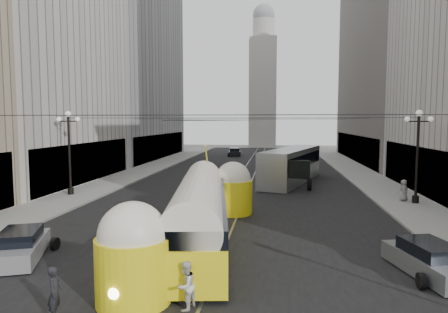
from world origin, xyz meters
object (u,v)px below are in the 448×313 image
(pedestrian_crossing_b, at_px, (186,286))
(sedan_silver, at_px, (20,246))
(streetcar, at_px, (199,210))
(city_bus, at_px, (292,164))
(pedestrian_crossing_a, at_px, (55,292))
(pedestrian_sidewalk_right, at_px, (404,190))
(sedan_grey, at_px, (429,260))

(pedestrian_crossing_b, bearing_deg, sedan_silver, -94.17)
(streetcar, xyz_separation_m, sedan_silver, (-7.00, -3.10, -1.05))
(city_bus, xyz_separation_m, sedan_silver, (-12.03, -22.73, -1.18))
(pedestrian_crossing_a, distance_m, pedestrian_crossing_b, 3.82)
(streetcar, relative_size, pedestrian_crossing_a, 9.71)
(streetcar, distance_m, pedestrian_crossing_a, 8.11)
(city_bus, xyz_separation_m, pedestrian_sidewalk_right, (7.47, -8.57, -0.84))
(sedan_grey, bearing_deg, pedestrian_sidewalk_right, 76.90)
(streetcar, height_order, sedan_grey, streetcar)
(city_bus, height_order, sedan_silver, city_bus)
(sedan_silver, bearing_deg, streetcar, 23.87)
(streetcar, distance_m, sedan_grey, 9.73)
(city_bus, relative_size, sedan_grey, 3.04)
(pedestrian_sidewalk_right, bearing_deg, pedestrian_crossing_b, 34.18)
(city_bus, distance_m, pedestrian_crossing_b, 26.52)
(city_bus, xyz_separation_m, pedestrian_crossing_b, (-4.19, -26.17, -0.99))
(sedan_silver, relative_size, pedestrian_crossing_a, 2.77)
(pedestrian_sidewalk_right, bearing_deg, sedan_silver, 13.68)
(sedan_silver, relative_size, pedestrian_crossing_b, 2.85)
(sedan_silver, height_order, pedestrian_crossing_b, pedestrian_crossing_b)
(pedestrian_crossing_a, height_order, pedestrian_sidewalk_right, pedestrian_sidewalk_right)
(pedestrian_crossing_a, xyz_separation_m, pedestrian_sidewalk_right, (15.35, 18.61, 0.13))
(pedestrian_crossing_b, bearing_deg, city_bus, -169.57)
(pedestrian_crossing_a, relative_size, pedestrian_crossing_b, 1.03)
(pedestrian_crossing_b, bearing_deg, streetcar, -153.16)
(pedestrian_crossing_b, height_order, pedestrian_sidewalk_right, pedestrian_sidewalk_right)
(city_bus, bearing_deg, pedestrian_crossing_a, -106.17)
(sedan_grey, bearing_deg, pedestrian_crossing_b, -155.49)
(pedestrian_crossing_a, relative_size, pedestrian_sidewalk_right, 1.03)
(sedan_grey, distance_m, pedestrian_crossing_b, 9.30)
(sedan_grey, distance_m, pedestrian_crossing_a, 13.09)
(streetcar, relative_size, city_bus, 1.16)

